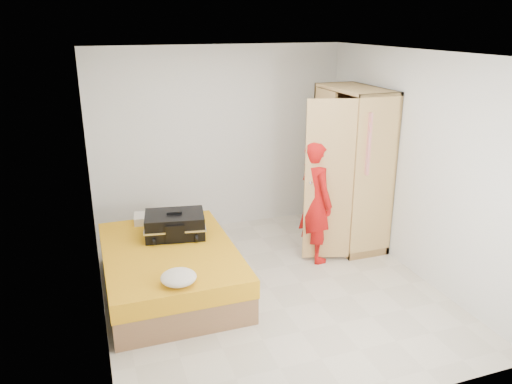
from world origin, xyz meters
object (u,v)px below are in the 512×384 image
object	(u,v)px
bed	(170,269)
suitcase	(175,225)
round_cushion	(179,277)
wardrobe	(349,172)
person	(316,201)

from	to	relation	value
bed	suitcase	xyz separation A→B (m)	(0.13, 0.34, 0.38)
suitcase	round_cushion	xyz separation A→B (m)	(-0.18, -1.14, -0.07)
bed	wardrobe	bearing A→B (deg)	11.37
person	round_cushion	world-z (taller)	person
bed	suitcase	distance (m)	0.53
bed	round_cushion	distance (m)	0.86
wardrobe	round_cushion	size ratio (longest dim) A/B	6.07
wardrobe	person	xyz separation A→B (m)	(-0.64, -0.33, -0.22)
person	wardrobe	bearing A→B (deg)	-69.25
bed	wardrobe	size ratio (longest dim) A/B	0.96
round_cushion	person	bearing A→B (deg)	27.00
suitcase	bed	bearing A→B (deg)	-101.90
suitcase	round_cushion	distance (m)	1.16
person	suitcase	xyz separation A→B (m)	(-1.73, 0.17, -0.14)
bed	wardrobe	xyz separation A→B (m)	(2.50, 0.50, 0.75)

